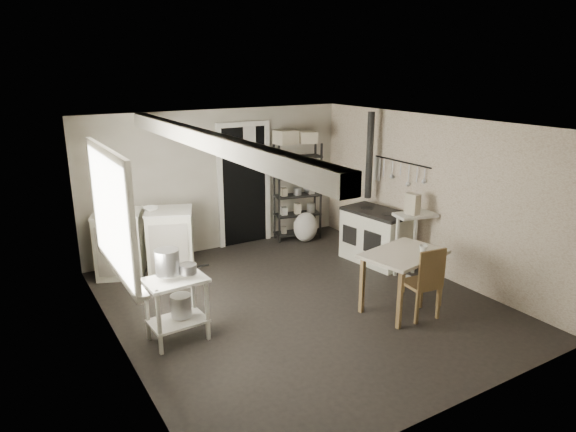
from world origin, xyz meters
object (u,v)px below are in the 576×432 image
work_table (402,281)px  chair (421,279)px  shelf_rack (298,186)px  stove (376,235)px  base_cabinets (145,243)px  flour_sack (306,228)px  prep_table (177,307)px  stockpot (167,262)px

work_table → chair: chair is taller
shelf_rack → stove: size_ratio=1.61×
base_cabinets → flour_sack: bearing=20.9°
prep_table → shelf_rack: bearing=37.3°
base_cabinets → work_table: base_cabinets is taller
stove → flour_sack: size_ratio=2.01×
chair → flour_sack: size_ratio=1.75×
shelf_rack → work_table: shelf_rack is taller
stove → chair: size_ratio=1.15×
work_table → flour_sack: work_table is taller
prep_table → chair: (2.73, -0.97, 0.08)m
chair → flour_sack: bearing=90.2°
stockpot → chair: (2.79, -0.99, -0.45)m
shelf_rack → flour_sack: shelf_rack is taller
stockpot → stove: 3.62m
stockpot → chair: size_ratio=0.31×
stockpot → stove: stockpot is taller
work_table → chair: (0.07, -0.24, 0.10)m
stockpot → prep_table: bearing=-14.8°
prep_table → flour_sack: bearing=34.3°
shelf_rack → stove: 1.72m
stockpot → base_cabinets: size_ratio=0.19×
stove → flour_sack: stove is taller
shelf_rack → chair: 3.30m
stove → base_cabinets: bearing=148.6°
shelf_rack → stockpot: bearing=-132.0°
shelf_rack → stove: shelf_rack is taller
stockpot → work_table: size_ratio=0.28×
base_cabinets → stove: base_cabinets is taller
stove → work_table: stove is taller
flour_sack → stockpot: bearing=-146.5°
stockpot → shelf_rack: (3.08, 2.27, 0.01)m
stove → flour_sack: bearing=99.2°
stove → chair: (-0.73, -1.68, 0.04)m
flour_sack → shelf_rack: bearing=98.6°
prep_table → base_cabinets: (0.26, 2.11, 0.06)m
base_cabinets → shelf_rack: (2.75, 0.18, 0.49)m
work_table → flour_sack: bearing=82.2°
stockpot → work_table: bearing=-15.2°
stockpot → work_table: (2.73, -0.74, -0.56)m
stockpot → flour_sack: stockpot is taller
base_cabinets → stockpot: bearing=-77.3°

